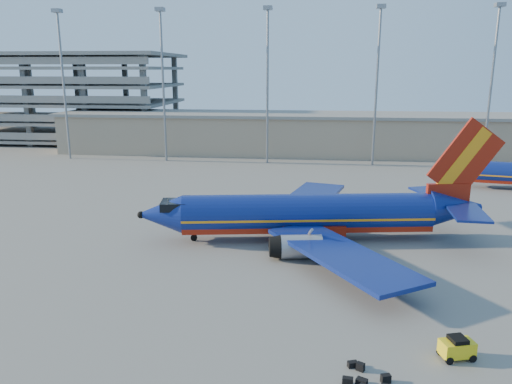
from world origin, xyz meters
TOP-DOWN VIEW (x-y plane):
  - ground at (0.00, 0.00)m, footprint 220.00×220.00m
  - terminal_building at (10.00, 58.00)m, footprint 122.00×16.00m
  - parking_garage at (-62.00, 74.05)m, footprint 62.00×32.00m
  - light_mast_row at (5.00, 46.00)m, footprint 101.60×1.60m
  - aircraft_main at (4.05, 1.82)m, footprint 37.66×35.97m
  - baggage_tug at (12.75, -19.85)m, footprint 2.30×1.75m
  - luggage_pile at (6.75, -23.19)m, footprint 2.83×3.41m

SIDE VIEW (x-z plane):
  - ground at x=0.00m, z-range 0.00..0.00m
  - luggage_pile at x=6.75m, z-range -0.05..0.50m
  - baggage_tug at x=12.75m, z-range 0.03..1.50m
  - aircraft_main at x=4.05m, z-range -3.67..9.14m
  - terminal_building at x=10.00m, z-range 0.07..8.57m
  - parking_garage at x=-62.00m, z-range 1.03..22.43m
  - light_mast_row at x=5.00m, z-range 3.23..31.88m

